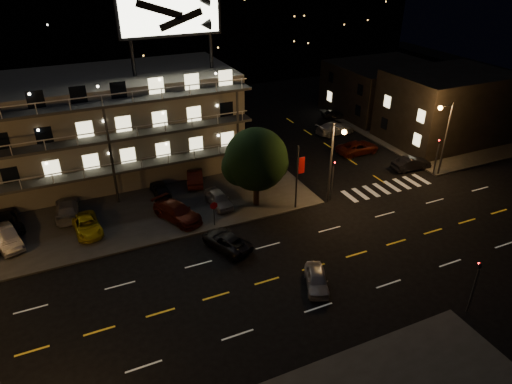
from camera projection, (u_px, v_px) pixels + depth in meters
name	position (u px, v px, depth m)	size (l,w,h in m)	color
ground	(291.00, 274.00, 34.49)	(140.00, 140.00, 0.00)	black
curb_nw	(72.00, 194.00, 45.35)	(44.00, 24.00, 0.15)	#353533
curb_ne	(417.00, 129.00, 61.31)	(16.00, 24.00, 0.15)	#353533
motel	(100.00, 125.00, 47.40)	(28.00, 13.80, 18.10)	gray
side_bldg_front	(445.00, 107.00, 56.11)	(14.06, 10.00, 8.50)	black
side_bldg_back	(383.00, 88.00, 66.05)	(14.06, 12.00, 7.00)	black
hill_backdrop	(82.00, 9.00, 81.74)	(120.00, 25.00, 24.00)	black
streetlight_nc	(334.00, 156.00, 41.53)	(0.44, 1.92, 8.00)	#2D2D30
streetlight_ne	(444.00, 132.00, 46.77)	(1.92, 0.44, 8.00)	#2D2D30
signal_nw	(333.00, 176.00, 43.31)	(0.20, 0.27, 4.60)	#2D2D30
signal_sw	(475.00, 282.00, 29.73)	(0.20, 0.27, 4.60)	#2D2D30
signal_ne	(437.00, 153.00, 48.02)	(0.27, 0.20, 4.60)	#2D2D30
banner_north	(298.00, 176.00, 41.40)	(0.83, 0.16, 6.40)	#2D2D30
stop_sign	(214.00, 210.00, 39.43)	(0.91, 0.11, 2.61)	#2D2D30
tree	(256.00, 161.00, 41.26)	(6.02, 5.79, 7.58)	black
lot_car_1	(5.00, 237.00, 37.19)	(1.61, 4.62, 1.52)	#98979D
lot_car_2	(87.00, 225.00, 39.00)	(2.07, 4.50, 1.25)	yellow
lot_car_3	(177.00, 212.00, 40.70)	(2.12, 5.22, 1.51)	#4F160B
lot_car_4	(219.00, 199.00, 42.92)	(1.60, 3.99, 1.36)	#98979D
lot_car_6	(5.00, 221.00, 39.49)	(2.38, 5.17, 1.44)	black
lot_car_7	(67.00, 209.00, 41.27)	(2.02, 4.96, 1.44)	#98979D
lot_car_8	(160.00, 189.00, 44.73)	(1.53, 3.79, 1.29)	black
lot_car_9	(195.00, 176.00, 46.91)	(1.56, 4.48, 1.47)	#4F160B
side_car_0	(411.00, 163.00, 50.07)	(1.53, 4.38, 1.44)	black
side_car_1	(358.00, 147.00, 53.96)	(2.42, 5.26, 1.46)	#4F160B
side_car_2	(335.00, 128.00, 59.48)	(2.15, 5.28, 1.53)	#98979D
side_car_3	(335.00, 114.00, 64.77)	(1.51, 3.75, 1.28)	black
road_car_east	(317.00, 279.00, 32.95)	(1.50, 3.72, 1.27)	#98979D
road_car_west	(226.00, 241.00, 37.15)	(2.15, 4.66, 1.30)	black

